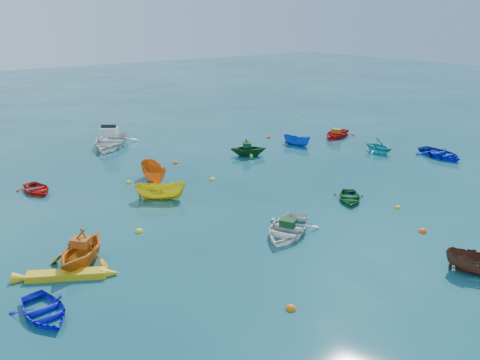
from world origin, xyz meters
TOP-DOWN VIEW (x-y plane):
  - ground at (0.00, 0.00)m, footprint 160.00×160.00m
  - dinghy_blue_sw at (-13.00, -1.27)m, footprint 2.10×2.78m
  - dinghy_white_near at (-2.08, -1.50)m, footprint 4.28×3.89m
  - dinghy_blue_se at (15.28, 1.27)m, footprint 3.02×3.81m
  - dinghy_orange_w at (-10.76, 1.41)m, footprint 4.08×4.05m
  - sampan_yellow_mid at (-4.77, 5.99)m, footprint 2.93×2.56m
  - dinghy_green_e at (3.54, -0.43)m, footprint 2.95×2.95m
  - dinghy_cyan_se at (12.65, 4.72)m, footprint 2.03×2.34m
  - sampan_orange_n at (-3.75, 8.81)m, footprint 1.91×3.48m
  - dinghy_green_n at (4.30, 9.77)m, footprint 3.35×3.23m
  - dinghy_red_ne at (13.73, 9.83)m, footprint 3.92×3.35m
  - sampan_blue_far at (9.19, 9.87)m, footprint 1.57×2.48m
  - dinghy_red_far at (-10.07, 11.29)m, footprint 2.14×2.78m
  - kayak_yellow at (-11.62, 0.72)m, footprint 3.53×2.34m
  - motorboat_white at (-2.77, 18.30)m, footprint 5.87×6.12m
  - tarp_green_a at (-1.99, -1.45)m, footprint 0.80×0.87m
  - tarp_orange_a at (-10.72, 1.45)m, footprint 0.89×0.90m
  - tarp_green_b at (4.21, 9.82)m, footprint 0.84×0.90m
  - tarp_orange_b at (13.63, 9.80)m, footprint 0.80×0.91m
  - buoy_or_a at (-5.97, -6.04)m, footprint 0.36×0.36m
  - buoy_ye_a at (4.75, -2.73)m, footprint 0.32×0.32m
  - buoy_or_b at (3.23, -5.20)m, footprint 0.38×0.38m
  - buoy_ye_b at (-7.59, 2.84)m, footprint 0.37×0.37m
  - buoy_or_c at (-0.87, 11.33)m, footprint 0.36×0.36m
  - buoy_ye_c at (-0.72, 6.93)m, footprint 0.38×0.38m
  - buoy_or_d at (9.15, 11.07)m, footprint 0.32×0.32m
  - buoy_ye_d at (-5.14, 9.54)m, footprint 0.33×0.33m
  - buoy_or_e at (8.86, 12.93)m, footprint 0.35×0.35m
  - buoy_ye_e at (16.35, 17.40)m, footprint 0.29×0.29m

SIDE VIEW (x-z plane):
  - ground at x=0.00m, z-range 0.00..0.00m
  - dinghy_blue_sw at x=-13.00m, z-range -0.27..0.27m
  - dinghy_white_near at x=-2.08m, z-range -0.36..0.36m
  - dinghy_blue_se at x=15.28m, z-range -0.36..0.36m
  - dinghy_orange_w at x=-10.76m, z-range -0.81..0.81m
  - sampan_yellow_mid at x=-4.77m, z-range -0.55..0.55m
  - dinghy_green_e at x=3.54m, z-range -0.25..0.25m
  - dinghy_cyan_se at x=12.65m, z-range -0.61..0.61m
  - sampan_orange_n at x=-3.75m, z-range -0.64..0.64m
  - dinghy_green_n at x=4.30m, z-range -0.68..0.68m
  - dinghy_red_ne at x=13.73m, z-range -0.34..0.34m
  - sampan_blue_far at x=9.19m, z-range -0.45..0.45m
  - dinghy_red_far at x=-10.07m, z-range -0.27..0.27m
  - kayak_yellow at x=-11.62m, z-range -0.19..0.19m
  - motorboat_white at x=-2.77m, z-range -0.82..0.82m
  - buoy_or_a at x=-5.97m, z-range -0.18..0.18m
  - buoy_ye_a at x=4.75m, z-range -0.16..0.16m
  - buoy_or_b at x=3.23m, z-range -0.19..0.19m
  - buoy_ye_b at x=-7.59m, z-range -0.19..0.19m
  - buoy_or_c at x=-0.87m, z-range -0.18..0.18m
  - buoy_ye_c at x=-0.72m, z-range -0.19..0.19m
  - buoy_or_d at x=9.15m, z-range -0.16..0.16m
  - buoy_ye_d at x=-5.14m, z-range -0.16..0.16m
  - buoy_or_e at x=8.86m, z-range -0.17..0.17m
  - buoy_ye_e at x=16.35m, z-range -0.15..0.15m
  - tarp_orange_b at x=13.63m, z-range 0.34..0.71m
  - tarp_green_a at x=-1.99m, z-range 0.36..0.70m
  - tarp_green_b at x=4.21m, z-range 0.68..1.03m
  - tarp_orange_a at x=-10.72m, z-range 0.81..1.16m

